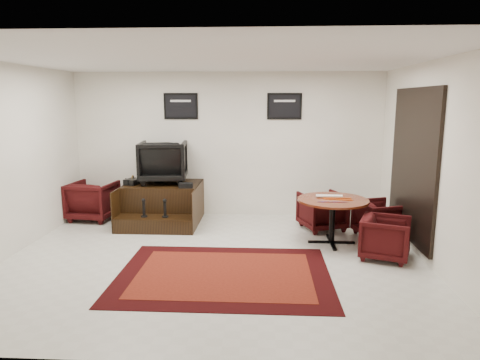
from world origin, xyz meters
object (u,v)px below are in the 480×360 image
at_px(armchair_side, 93,199).
at_px(meeting_table, 333,205).
at_px(shine_chair, 163,160).
at_px(table_chair_corner, 386,236).
at_px(table_chair_window, 379,217).
at_px(shine_podium, 163,204).
at_px(table_chair_back, 322,209).

bearing_deg(armchair_side, meeting_table, 171.58).
bearing_deg(shine_chair, table_chair_corner, 146.40).
xyz_separation_m(table_chair_window, table_chair_corner, (-0.17, -1.01, -0.00)).
relative_size(shine_podium, meeting_table, 1.30).
bearing_deg(table_chair_corner, meeting_table, 66.84).
relative_size(armchair_side, table_chair_window, 1.20).
bearing_deg(meeting_table, table_chair_window, 24.44).
bearing_deg(meeting_table, armchair_side, 164.90).
xyz_separation_m(shine_chair, armchair_side, (-1.37, -0.07, -0.75)).
xyz_separation_m(shine_podium, meeting_table, (2.99, -1.10, 0.31)).
xyz_separation_m(meeting_table, table_chair_corner, (0.67, -0.63, -0.30)).
bearing_deg(table_chair_window, shine_podium, 60.90).
distance_m(shine_chair, table_chair_back, 3.08).
height_order(table_chair_back, table_chair_corner, table_chair_back).
height_order(armchair_side, meeting_table, armchair_side).
bearing_deg(shine_podium, table_chair_back, -6.22).
bearing_deg(table_chair_back, armchair_side, -25.22).
bearing_deg(table_chair_back, shine_chair, -28.97).
bearing_deg(shine_chair, table_chair_window, 160.84).
relative_size(armchair_side, table_chair_corner, 1.20).
distance_m(shine_podium, table_chair_window, 3.89).
bearing_deg(meeting_table, table_chair_corner, -43.50).
distance_m(table_chair_back, table_chair_corner, 1.59).
bearing_deg(table_chair_back, table_chair_corner, 97.02).
xyz_separation_m(armchair_side, table_chair_back, (4.31, -0.40, -0.04)).
bearing_deg(table_chair_window, meeting_table, 96.01).
distance_m(shine_chair, table_chair_corner, 4.19).
bearing_deg(table_chair_back, table_chair_window, 135.77).
relative_size(shine_chair, meeting_table, 0.79).
relative_size(shine_chair, table_chair_corner, 1.30).
bearing_deg(table_chair_window, armchair_side, 62.85).
height_order(shine_chair, table_chair_window, shine_chair).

